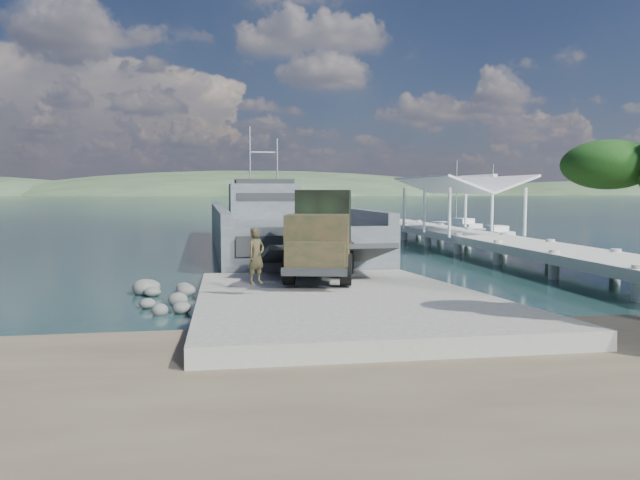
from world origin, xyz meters
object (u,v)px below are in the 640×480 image
(pier, at_px, (465,227))
(soldier, at_px, (256,267))
(landing_craft, at_px, (278,235))
(military_truck, at_px, (322,233))
(sailboat_near, at_px, (492,234))
(sailboat_far, at_px, (457,226))

(pier, bearing_deg, soldier, -128.67)
(landing_craft, bearing_deg, military_truck, -91.13)
(soldier, distance_m, sailboat_near, 37.71)
(military_truck, relative_size, sailboat_far, 1.09)
(sailboat_far, bearing_deg, pier, -128.25)
(sailboat_near, relative_size, sailboat_far, 0.88)
(pier, xyz_separation_m, sailboat_far, (7.78, 21.07, -1.19))
(pier, relative_size, landing_craft, 1.21)
(pier, relative_size, soldier, 22.01)
(soldier, height_order, sailboat_near, sailboat_near)
(sailboat_near, bearing_deg, sailboat_far, 82.49)
(pier, height_order, military_truck, pier)
(pier, relative_size, military_truck, 5.26)
(military_truck, bearing_deg, landing_craft, 103.71)
(landing_craft, height_order, soldier, landing_craft)
(pier, xyz_separation_m, landing_craft, (-12.90, 4.45, -0.72))
(sailboat_near, distance_m, sailboat_far, 10.98)
(soldier, relative_size, sailboat_near, 0.30)
(military_truck, distance_m, sailboat_near, 32.18)
(pier, bearing_deg, sailboat_far, 69.73)
(pier, height_order, sailboat_near, sailboat_near)
(pier, bearing_deg, military_truck, -129.90)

